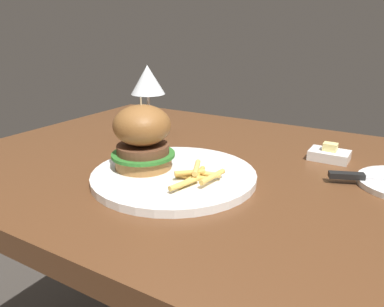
{
  "coord_description": "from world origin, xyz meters",
  "views": [
    {
      "loc": [
        0.28,
        -0.63,
        1.0
      ],
      "look_at": [
        -0.05,
        -0.08,
        0.78
      ],
      "focal_mm": 35.0,
      "sensor_mm": 36.0,
      "label": 1
    }
  ],
  "objects_px": {
    "table_knife": "(376,178)",
    "butter_dish": "(329,154)",
    "wine_glass": "(148,82)",
    "burger_sandwich": "(142,137)",
    "main_plate": "(174,176)"
  },
  "relations": [
    {
      "from": "table_knife",
      "to": "butter_dish",
      "type": "relative_size",
      "value": 2.39
    },
    {
      "from": "wine_glass",
      "to": "butter_dish",
      "type": "distance_m",
      "value": 0.44
    },
    {
      "from": "burger_sandwich",
      "to": "wine_glass",
      "type": "relative_size",
      "value": 0.74
    },
    {
      "from": "table_knife",
      "to": "butter_dish",
      "type": "height_order",
      "value": "butter_dish"
    },
    {
      "from": "wine_glass",
      "to": "table_knife",
      "type": "relative_size",
      "value": 0.94
    },
    {
      "from": "burger_sandwich",
      "to": "butter_dish",
      "type": "bearing_deg",
      "value": 42.89
    },
    {
      "from": "burger_sandwich",
      "to": "table_knife",
      "type": "relative_size",
      "value": 0.7
    },
    {
      "from": "burger_sandwich",
      "to": "butter_dish",
      "type": "xyz_separation_m",
      "value": [
        0.28,
        0.26,
        -0.06
      ]
    },
    {
      "from": "main_plate",
      "to": "wine_glass",
      "type": "xyz_separation_m",
      "value": [
        -0.2,
        0.19,
        0.13
      ]
    },
    {
      "from": "burger_sandwich",
      "to": "butter_dish",
      "type": "height_order",
      "value": "burger_sandwich"
    },
    {
      "from": "burger_sandwich",
      "to": "table_knife",
      "type": "xyz_separation_m",
      "value": [
        0.38,
        0.17,
        -0.06
      ]
    },
    {
      "from": "burger_sandwich",
      "to": "wine_glass",
      "type": "bearing_deg",
      "value": 124.54
    },
    {
      "from": "table_knife",
      "to": "wine_glass",
      "type": "bearing_deg",
      "value": 176.0
    },
    {
      "from": "table_knife",
      "to": "burger_sandwich",
      "type": "bearing_deg",
      "value": -156.19
    },
    {
      "from": "main_plate",
      "to": "table_knife",
      "type": "height_order",
      "value": "table_knife"
    }
  ]
}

